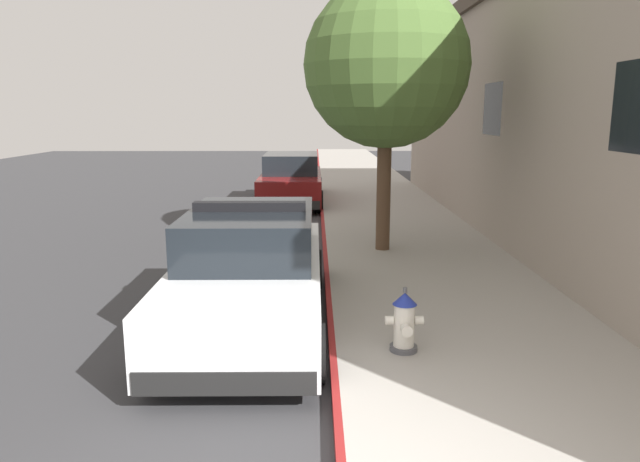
% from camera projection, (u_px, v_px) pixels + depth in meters
% --- Properties ---
extents(ground_plane, '(30.65, 60.00, 0.20)m').
position_uv_depth(ground_plane, '(148.00, 238.00, 13.93)').
color(ground_plane, '#353538').
extents(sidewalk_pavement, '(3.55, 60.00, 0.13)m').
position_uv_depth(sidewalk_pavement, '(399.00, 231.00, 13.95)').
color(sidewalk_pavement, '#9E9991').
rests_on(sidewalk_pavement, ground).
extents(curb_painted_edge, '(0.08, 60.00, 0.13)m').
position_uv_depth(curb_painted_edge, '(323.00, 231.00, 13.94)').
color(curb_painted_edge, maroon).
rests_on(curb_painted_edge, ground).
extents(storefront_building, '(6.02, 20.91, 5.64)m').
position_uv_depth(storefront_building, '(626.00, 113.00, 12.52)').
color(storefront_building, gray).
rests_on(storefront_building, ground).
extents(police_cruiser, '(1.94, 4.84, 1.68)m').
position_uv_depth(police_cruiser, '(251.00, 272.00, 7.85)').
color(police_cruiser, white).
rests_on(police_cruiser, ground).
extents(parked_car_silver_ahead, '(1.94, 4.84, 1.56)m').
position_uv_depth(parked_car_silver_ahead, '(291.00, 180.00, 18.42)').
color(parked_car_silver_ahead, maroon).
rests_on(parked_car_silver_ahead, ground).
extents(fire_hydrant, '(0.44, 0.40, 0.76)m').
position_uv_depth(fire_hydrant, '(404.00, 322.00, 6.71)').
color(fire_hydrant, '#4C4C51').
rests_on(fire_hydrant, sidewalk_pavement).
extents(street_tree, '(3.15, 3.15, 5.16)m').
position_uv_depth(street_tree, '(386.00, 66.00, 11.10)').
color(street_tree, brown).
rests_on(street_tree, sidewalk_pavement).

